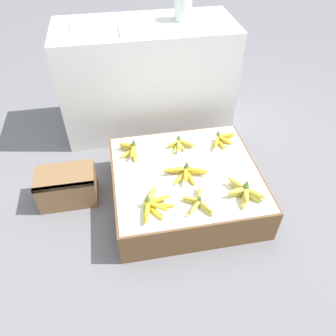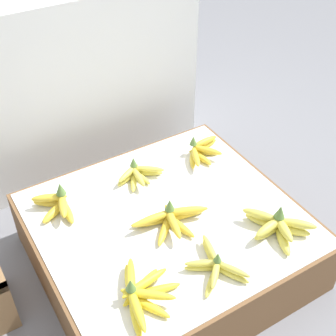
% 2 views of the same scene
% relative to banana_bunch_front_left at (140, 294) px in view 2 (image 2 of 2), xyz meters
% --- Properties ---
extents(ground_plane, '(10.00, 10.00, 0.00)m').
position_rel_banana_bunch_front_left_xyz_m(ground_plane, '(0.24, 0.25, -0.27)').
color(ground_plane, slate).
extents(display_platform, '(0.92, 0.85, 0.24)m').
position_rel_banana_bunch_front_left_xyz_m(display_platform, '(0.24, 0.25, -0.15)').
color(display_platform, brown).
rests_on(display_platform, ground_plane).
extents(back_vendor_table, '(1.30, 0.57, 0.83)m').
position_rel_banana_bunch_front_left_xyz_m(back_vendor_table, '(0.13, 1.16, 0.14)').
color(back_vendor_table, white).
rests_on(back_vendor_table, ground_plane).
extents(banana_bunch_front_left, '(0.21, 0.26, 0.10)m').
position_rel_banana_bunch_front_left_xyz_m(banana_bunch_front_left, '(0.00, 0.00, 0.00)').
color(banana_bunch_front_left, yellow).
rests_on(banana_bunch_front_left, display_platform).
extents(banana_bunch_front_midleft, '(0.17, 0.23, 0.08)m').
position_rel_banana_bunch_front_left_xyz_m(banana_bunch_front_midleft, '(0.25, -0.03, -0.00)').
color(banana_bunch_front_midleft, '#DBCC4C').
rests_on(banana_bunch_front_midleft, display_platform).
extents(banana_bunch_front_midright, '(0.22, 0.24, 0.11)m').
position_rel_banana_bunch_front_left_xyz_m(banana_bunch_front_midright, '(0.53, -0.01, 0.01)').
color(banana_bunch_front_midright, '#DBCC4C').
rests_on(banana_bunch_front_midright, display_platform).
extents(banana_bunch_middle_midleft, '(0.28, 0.18, 0.10)m').
position_rel_banana_bunch_front_left_xyz_m(banana_bunch_middle_midleft, '(0.24, 0.22, 0.00)').
color(banana_bunch_middle_midleft, gold).
rests_on(banana_bunch_middle_midleft, display_platform).
extents(banana_bunch_back_left, '(0.13, 0.19, 0.11)m').
position_rel_banana_bunch_front_left_xyz_m(banana_bunch_back_left, '(-0.07, 0.49, 0.01)').
color(banana_bunch_back_left, gold).
rests_on(banana_bunch_back_left, display_platform).
extents(banana_bunch_back_midleft, '(0.20, 0.15, 0.09)m').
position_rel_banana_bunch_front_left_xyz_m(banana_bunch_back_midleft, '(0.25, 0.49, -0.00)').
color(banana_bunch_back_midleft, '#DBCC4C').
rests_on(banana_bunch_back_midleft, display_platform).
extents(banana_bunch_back_midright, '(0.21, 0.15, 0.09)m').
position_rel_banana_bunch_front_left_xyz_m(banana_bunch_back_midright, '(0.55, 0.48, -0.00)').
color(banana_bunch_back_midright, gold).
rests_on(banana_bunch_back_midright, display_platform).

